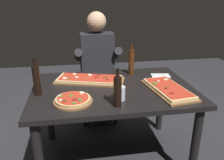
{
  "coord_description": "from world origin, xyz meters",
  "views": [
    {
      "loc": [
        -0.31,
        -1.84,
        1.52
      ],
      "look_at": [
        0.0,
        0.05,
        0.79
      ],
      "focal_mm": 36.82,
      "sensor_mm": 36.0,
      "label": 1
    }
  ],
  "objects_px": {
    "pizza_rectangular_front": "(90,79)",
    "vinegar_bottle_green": "(37,80)",
    "oil_bottle_amber": "(118,91)",
    "seated_diner": "(98,64)",
    "diner_chair": "(97,80)",
    "pizza_round_far": "(73,100)",
    "dining_table": "(113,97)",
    "wine_bottle_dark": "(131,62)",
    "pizza_rectangular_left": "(168,89)",
    "tumbler_near_camera": "(120,93)"
  },
  "relations": [
    {
      "from": "dining_table",
      "to": "vinegar_bottle_green",
      "type": "distance_m",
      "value": 0.67
    },
    {
      "from": "pizza_rectangular_front",
      "to": "vinegar_bottle_green",
      "type": "relative_size",
      "value": 2.14
    },
    {
      "from": "tumbler_near_camera",
      "to": "diner_chair",
      "type": "height_order",
      "value": "diner_chair"
    },
    {
      "from": "oil_bottle_amber",
      "to": "seated_diner",
      "type": "height_order",
      "value": "seated_diner"
    },
    {
      "from": "wine_bottle_dark",
      "to": "pizza_round_far",
      "type": "bearing_deg",
      "value": -136.48
    },
    {
      "from": "diner_chair",
      "to": "pizza_rectangular_front",
      "type": "bearing_deg",
      "value": -101.34
    },
    {
      "from": "pizza_rectangular_left",
      "to": "vinegar_bottle_green",
      "type": "xyz_separation_m",
      "value": [
        -1.07,
        0.1,
        0.11
      ]
    },
    {
      "from": "pizza_rectangular_front",
      "to": "tumbler_near_camera",
      "type": "xyz_separation_m",
      "value": [
        0.2,
        -0.44,
        0.03
      ]
    },
    {
      "from": "pizza_rectangular_front",
      "to": "seated_diner",
      "type": "relative_size",
      "value": 0.51
    },
    {
      "from": "wine_bottle_dark",
      "to": "vinegar_bottle_green",
      "type": "relative_size",
      "value": 1.0
    },
    {
      "from": "dining_table",
      "to": "vinegar_bottle_green",
      "type": "height_order",
      "value": "vinegar_bottle_green"
    },
    {
      "from": "dining_table",
      "to": "pizza_rectangular_front",
      "type": "height_order",
      "value": "pizza_rectangular_front"
    },
    {
      "from": "pizza_round_far",
      "to": "pizza_rectangular_front",
      "type": "bearing_deg",
      "value": 69.64
    },
    {
      "from": "oil_bottle_amber",
      "to": "vinegar_bottle_green",
      "type": "distance_m",
      "value": 0.67
    },
    {
      "from": "dining_table",
      "to": "wine_bottle_dark",
      "type": "relative_size",
      "value": 4.42
    },
    {
      "from": "tumbler_near_camera",
      "to": "seated_diner",
      "type": "height_order",
      "value": "seated_diner"
    },
    {
      "from": "pizza_rectangular_front",
      "to": "vinegar_bottle_green",
      "type": "xyz_separation_m",
      "value": [
        -0.44,
        -0.23,
        0.11
      ]
    },
    {
      "from": "seated_diner",
      "to": "pizza_round_far",
      "type": "bearing_deg",
      "value": -106.63
    },
    {
      "from": "pizza_rectangular_front",
      "to": "seated_diner",
      "type": "distance_m",
      "value": 0.57
    },
    {
      "from": "pizza_rectangular_front",
      "to": "pizza_rectangular_left",
      "type": "bearing_deg",
      "value": -27.87
    },
    {
      "from": "diner_chair",
      "to": "vinegar_bottle_green",
      "type": "bearing_deg",
      "value": -122.13
    },
    {
      "from": "pizza_rectangular_front",
      "to": "tumbler_near_camera",
      "type": "height_order",
      "value": "tumbler_near_camera"
    },
    {
      "from": "tumbler_near_camera",
      "to": "pizza_rectangular_left",
      "type": "bearing_deg",
      "value": 12.78
    },
    {
      "from": "dining_table",
      "to": "tumbler_near_camera",
      "type": "xyz_separation_m",
      "value": [
        0.01,
        -0.26,
        0.15
      ]
    },
    {
      "from": "pizza_rectangular_front",
      "to": "tumbler_near_camera",
      "type": "relative_size",
      "value": 6.25
    },
    {
      "from": "dining_table",
      "to": "seated_diner",
      "type": "distance_m",
      "value": 0.74
    },
    {
      "from": "pizza_rectangular_front",
      "to": "oil_bottle_amber",
      "type": "xyz_separation_m",
      "value": [
        0.16,
        -0.54,
        0.1
      ]
    },
    {
      "from": "pizza_round_far",
      "to": "seated_diner",
      "type": "distance_m",
      "value": 1.02
    },
    {
      "from": "pizza_rectangular_front",
      "to": "pizza_rectangular_left",
      "type": "xyz_separation_m",
      "value": [
        0.64,
        -0.34,
        -0.0
      ]
    },
    {
      "from": "pizza_rectangular_left",
      "to": "pizza_rectangular_front",
      "type": "bearing_deg",
      "value": 152.13
    },
    {
      "from": "wine_bottle_dark",
      "to": "oil_bottle_amber",
      "type": "relative_size",
      "value": 1.09
    },
    {
      "from": "pizza_rectangular_left",
      "to": "pizza_round_far",
      "type": "relative_size",
      "value": 1.93
    },
    {
      "from": "pizza_rectangular_left",
      "to": "diner_chair",
      "type": "relative_size",
      "value": 0.66
    },
    {
      "from": "pizza_rectangular_front",
      "to": "diner_chair",
      "type": "relative_size",
      "value": 0.78
    },
    {
      "from": "vinegar_bottle_green",
      "to": "diner_chair",
      "type": "bearing_deg",
      "value": 57.87
    },
    {
      "from": "pizza_rectangular_left",
      "to": "wine_bottle_dark",
      "type": "xyz_separation_m",
      "value": [
        -0.21,
        0.47,
        0.11
      ]
    },
    {
      "from": "dining_table",
      "to": "diner_chair",
      "type": "bearing_deg",
      "value": 93.69
    },
    {
      "from": "pizza_rectangular_front",
      "to": "pizza_round_far",
      "type": "height_order",
      "value": "same"
    },
    {
      "from": "diner_chair",
      "to": "pizza_round_far",
      "type": "bearing_deg",
      "value": -104.9
    },
    {
      "from": "pizza_rectangular_left",
      "to": "pizza_round_far",
      "type": "height_order",
      "value": "pizza_round_far"
    },
    {
      "from": "dining_table",
      "to": "diner_chair",
      "type": "relative_size",
      "value": 1.61
    },
    {
      "from": "dining_table",
      "to": "wine_bottle_dark",
      "type": "xyz_separation_m",
      "value": [
        0.24,
        0.32,
        0.23
      ]
    },
    {
      "from": "pizza_rectangular_left",
      "to": "vinegar_bottle_green",
      "type": "relative_size",
      "value": 1.79
    },
    {
      "from": "tumbler_near_camera",
      "to": "seated_diner",
      "type": "xyz_separation_m",
      "value": [
        -0.07,
        0.99,
        -0.05
      ]
    },
    {
      "from": "dining_table",
      "to": "oil_bottle_amber",
      "type": "relative_size",
      "value": 4.8
    },
    {
      "from": "diner_chair",
      "to": "dining_table",
      "type": "bearing_deg",
      "value": -86.31
    },
    {
      "from": "pizza_rectangular_left",
      "to": "diner_chair",
      "type": "bearing_deg",
      "value": 116.33
    },
    {
      "from": "vinegar_bottle_green",
      "to": "tumbler_near_camera",
      "type": "height_order",
      "value": "vinegar_bottle_green"
    },
    {
      "from": "tumbler_near_camera",
      "to": "diner_chair",
      "type": "relative_size",
      "value": 0.13
    },
    {
      "from": "vinegar_bottle_green",
      "to": "diner_chair",
      "type": "relative_size",
      "value": 0.37
    }
  ]
}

